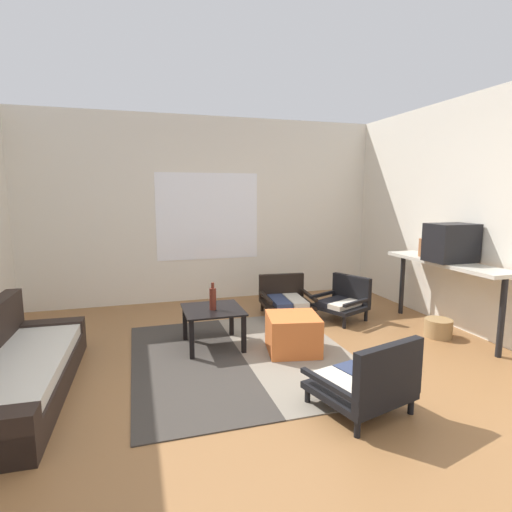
% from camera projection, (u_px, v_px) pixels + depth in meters
% --- Properties ---
extents(ground_plane, '(7.80, 7.80, 0.00)m').
position_uv_depth(ground_plane, '(274.00, 388.00, 3.36)').
color(ground_plane, olive).
extents(far_wall_with_window, '(5.60, 0.13, 2.70)m').
position_uv_depth(far_wall_with_window, '(207.00, 210.00, 6.05)').
color(far_wall_with_window, silver).
rests_on(far_wall_with_window, ground).
extents(side_wall_right, '(0.12, 6.60, 2.70)m').
position_uv_depth(side_wall_right, '(508.00, 217.00, 4.19)').
color(side_wall_right, silver).
rests_on(side_wall_right, ground).
extents(area_rug, '(2.11, 2.39, 0.01)m').
position_uv_depth(area_rug, '(243.00, 356.00, 3.99)').
color(area_rug, '#38332D').
rests_on(area_rug, ground).
extents(couch, '(0.77, 2.00, 0.66)m').
position_uv_depth(couch, '(11.00, 372.00, 3.18)').
color(couch, black).
rests_on(couch, ground).
extents(coffee_table, '(0.60, 0.62, 0.41)m').
position_uv_depth(coffee_table, '(213.00, 315.00, 4.21)').
color(coffee_table, black).
rests_on(coffee_table, ground).
extents(armchair_by_window, '(0.68, 0.68, 0.50)m').
position_uv_depth(armchair_by_window, '(285.00, 298.00, 5.39)').
color(armchair_by_window, black).
rests_on(armchair_by_window, ground).
extents(armchair_striped_foreground, '(0.76, 0.75, 0.59)m').
position_uv_depth(armchair_striped_foreground, '(368.00, 382.00, 2.93)').
color(armchair_striped_foreground, black).
rests_on(armchair_striped_foreground, ground).
extents(armchair_corner, '(0.71, 0.73, 0.55)m').
position_uv_depth(armchair_corner, '(343.00, 300.00, 5.17)').
color(armchair_corner, black).
rests_on(armchair_corner, ground).
extents(ottoman_orange, '(0.59, 0.59, 0.39)m').
position_uv_depth(ottoman_orange, '(293.00, 334.00, 4.08)').
color(ottoman_orange, '#D1662D').
rests_on(ottoman_orange, ground).
extents(console_shelf, '(0.40, 1.66, 0.84)m').
position_uv_depth(console_shelf, '(446.00, 269.00, 4.61)').
color(console_shelf, beige).
rests_on(console_shelf, ground).
extents(crt_television, '(0.50, 0.37, 0.43)m').
position_uv_depth(crt_television, '(451.00, 243.00, 4.52)').
color(crt_television, black).
rests_on(crt_television, console_shelf).
extents(clay_vase, '(0.19, 0.19, 0.35)m').
position_uv_depth(clay_vase, '(427.00, 246.00, 4.90)').
color(clay_vase, '#935B38').
rests_on(clay_vase, console_shelf).
extents(glass_bottle, '(0.07, 0.07, 0.28)m').
position_uv_depth(glass_bottle, '(213.00, 298.00, 4.15)').
color(glass_bottle, '#5B2319').
rests_on(glass_bottle, coffee_table).
extents(wicker_basket, '(0.30, 0.30, 0.20)m').
position_uv_depth(wicker_basket, '(438.00, 328.00, 4.54)').
color(wicker_basket, '#9E7A4C').
rests_on(wicker_basket, ground).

